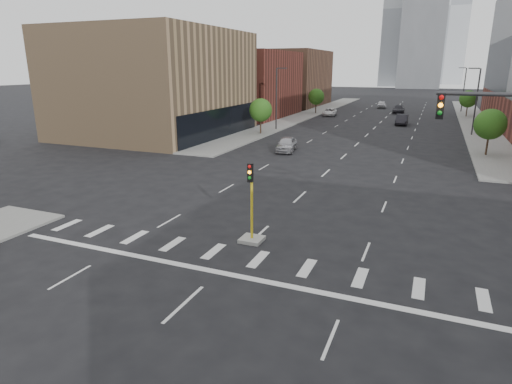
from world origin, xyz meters
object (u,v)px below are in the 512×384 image
Objects in this scene: car_near_left at (287,144)px; car_far_left at (330,112)px; median_traffic_signal at (252,225)px; car_mid_right at (402,120)px; car_deep_right at (399,109)px; car_distant at (382,104)px.

car_near_left is 0.91× the size of car_far_left.
car_far_left is at bearing 99.40° from median_traffic_signal.
car_near_left is 30.96m from car_mid_right.
median_traffic_signal reaches higher than car_near_left.
car_distant is (-4.61, 10.73, 0.03)m from car_deep_right.
car_distant is (-3.11, 84.14, -0.15)m from median_traffic_signal.
car_far_left is (-3.93, 38.03, -0.08)m from car_near_left.
median_traffic_signal is 26.26m from car_near_left.
car_deep_right is (12.00, 9.95, 0.06)m from car_far_left.
median_traffic_signal reaches higher than car_mid_right.
car_distant is (-6.69, 29.46, -0.02)m from car_mid_right.
car_deep_right is at bearing 31.65° from car_far_left.
car_deep_right reaches higher than car_far_left.
car_near_left reaches higher than car_far_left.
car_near_left is 38.24m from car_far_left.
car_near_left is 0.93× the size of car_mid_right.
car_far_left is at bearing -142.66° from car_deep_right.
car_near_left is 48.66m from car_deep_right.
car_distant is (7.39, 20.68, 0.09)m from car_far_left.
car_near_left is 0.88× the size of car_deep_right.
car_mid_right is (3.58, 54.68, -0.13)m from median_traffic_signal.
car_distant is at bearing 78.36° from car_near_left.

